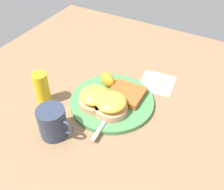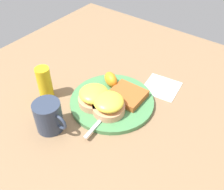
{
  "view_description": "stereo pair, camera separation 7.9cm",
  "coord_description": "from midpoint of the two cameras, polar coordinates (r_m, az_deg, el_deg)",
  "views": [
    {
      "loc": [
        0.29,
        -0.52,
        0.56
      ],
      "look_at": [
        0.0,
        0.0,
        0.03
      ],
      "focal_mm": 42.0,
      "sensor_mm": 36.0,
      "label": 1
    },
    {
      "loc": [
        0.35,
        -0.47,
        0.56
      ],
      "look_at": [
        0.0,
        0.0,
        0.03
      ],
      "focal_mm": 42.0,
      "sensor_mm": 36.0,
      "label": 2
    }
  ],
  "objects": [
    {
      "name": "fork",
      "position": [
        0.78,
        -2.53,
        -2.8
      ],
      "size": [
        0.04,
        0.24,
        0.0
      ],
      "color": "silver",
      "rests_on": "plate"
    },
    {
      "name": "sandwich_benedict_left",
      "position": [
        0.78,
        -6.71,
        -0.8
      ],
      "size": [
        0.1,
        0.1,
        0.06
      ],
      "color": "tan",
      "rests_on": "plate"
    },
    {
      "name": "napkin",
      "position": [
        0.89,
        7.32,
        2.54
      ],
      "size": [
        0.12,
        0.12,
        0.0
      ],
      "primitive_type": "cube",
      "rotation": [
        0.0,
        0.0,
        0.12
      ],
      "color": "white",
      "rests_on": "ground_plane"
    },
    {
      "name": "orange_wedge",
      "position": [
        0.85,
        -3.61,
        3.28
      ],
      "size": [
        0.07,
        0.06,
        0.04
      ],
      "primitive_type": "ellipsoid",
      "rotation": [
        0.0,
        0.0,
        5.78
      ],
      "color": "orange",
      "rests_on": "plate"
    },
    {
      "name": "sandwich_benedict_right",
      "position": [
        0.75,
        -3.23,
        -2.3
      ],
      "size": [
        0.1,
        0.1,
        0.06
      ],
      "color": "tan",
      "rests_on": "plate"
    },
    {
      "name": "plate",
      "position": [
        0.81,
        -2.8,
        -1.55
      ],
      "size": [
        0.26,
        0.26,
        0.01
      ],
      "primitive_type": "cylinder",
      "color": "#47844C",
      "rests_on": "ground_plane"
    },
    {
      "name": "ground_plane",
      "position": [
        0.82,
        -2.78,
        -1.9
      ],
      "size": [
        1.1,
        1.1,
        0.0
      ],
      "primitive_type": "plane",
      "color": "#846647"
    },
    {
      "name": "hashbrown_patty",
      "position": [
        0.81,
        0.34,
        0.17
      ],
      "size": [
        0.11,
        0.1,
        0.02
      ],
      "primitive_type": "cube",
      "rotation": [
        0.0,
        0.0,
        0.02
      ],
      "color": "#A45424",
      "rests_on": "plate"
    },
    {
      "name": "cup",
      "position": [
        0.72,
        -15.84,
        -5.92
      ],
      "size": [
        0.11,
        0.08,
        0.09
      ],
      "color": "#2D384C",
      "rests_on": "ground_plane"
    },
    {
      "name": "condiment_bottle",
      "position": [
        0.82,
        -17.71,
        1.19
      ],
      "size": [
        0.04,
        0.04,
        0.11
      ],
      "primitive_type": "cylinder",
      "color": "gold",
      "rests_on": "ground_plane"
    }
  ]
}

